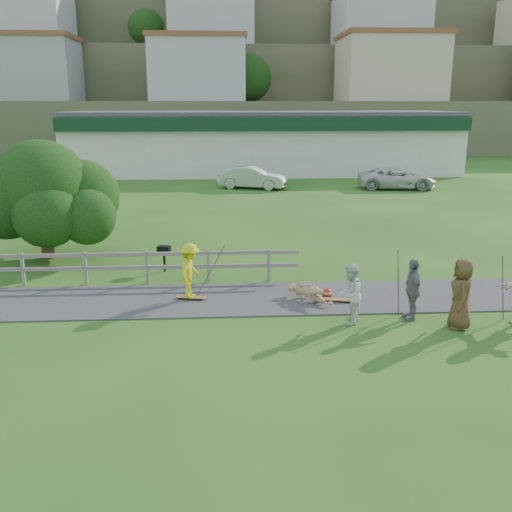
% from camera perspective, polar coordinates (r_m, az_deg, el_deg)
% --- Properties ---
extents(ground, '(260.00, 260.00, 0.00)m').
position_cam_1_polar(ground, '(15.92, -4.99, -6.23)').
color(ground, '#255117').
rests_on(ground, ground).
extents(path, '(34.00, 3.00, 0.04)m').
position_cam_1_polar(path, '(17.32, -4.88, -4.37)').
color(path, '#323234').
rests_on(path, ground).
extents(fence, '(15.05, 0.10, 1.10)m').
position_cam_1_polar(fence, '(19.50, -18.50, -0.73)').
color(fence, slate).
rests_on(fence, ground).
extents(strip_mall, '(32.50, 10.75, 5.10)m').
position_cam_1_polar(strip_mall, '(50.00, 0.59, 11.38)').
color(strip_mall, silver).
rests_on(strip_mall, ground).
extents(hillside, '(220.00, 67.00, 47.50)m').
position_cam_1_polar(hillside, '(106.49, -3.94, 19.65)').
color(hillside, '#4B5934').
rests_on(hillside, ground).
extents(skater_rider, '(0.88, 1.20, 1.66)m').
position_cam_1_polar(skater_rider, '(17.11, -6.58, -1.80)').
color(skater_rider, yellow).
rests_on(skater_rider, ground).
extents(skater_fallen, '(1.47, 1.31, 0.58)m').
position_cam_1_polar(skater_fallen, '(17.09, 5.37, -3.69)').
color(skater_fallen, tan).
rests_on(skater_fallen, ground).
extents(spectator_a, '(0.89, 0.98, 1.65)m').
position_cam_1_polar(spectator_a, '(15.43, 9.37, -3.81)').
color(spectator_a, silver).
rests_on(spectator_a, ground).
extents(spectator_b, '(0.45, 1.02, 1.71)m').
position_cam_1_polar(spectator_b, '(16.12, 15.36, -3.22)').
color(spectator_b, slate).
rests_on(spectator_b, ground).
extents(spectator_c, '(0.82, 1.05, 1.89)m').
position_cam_1_polar(spectator_c, '(15.83, 19.86, -3.59)').
color(spectator_c, brown).
rests_on(spectator_c, ground).
extents(car_silver, '(4.95, 3.06, 1.54)m').
position_cam_1_polar(car_silver, '(39.94, -0.33, 7.85)').
color(car_silver, silver).
rests_on(car_silver, ground).
extents(car_white, '(5.53, 2.98, 1.47)m').
position_cam_1_polar(car_white, '(41.02, 13.91, 7.56)').
color(car_white, silver).
rests_on(car_white, ground).
extents(tree, '(5.82, 5.82, 3.30)m').
position_cam_1_polar(tree, '(22.95, -20.38, 3.78)').
color(tree, black).
rests_on(tree, ground).
extents(bbq, '(0.48, 0.41, 0.92)m').
position_cam_1_polar(bbq, '(20.33, -9.16, -0.27)').
color(bbq, black).
rests_on(bbq, ground).
extents(longboard_rider, '(0.91, 0.39, 0.10)m').
position_cam_1_polar(longboard_rider, '(17.35, -6.50, -4.27)').
color(longboard_rider, brown).
rests_on(longboard_rider, ground).
extents(longboard_fallen, '(0.96, 0.42, 0.10)m').
position_cam_1_polar(longboard_fallen, '(17.21, 8.05, -4.48)').
color(longboard_fallen, brown).
rests_on(longboard_fallen, ground).
extents(helmet, '(0.31, 0.31, 0.31)m').
position_cam_1_polar(helmet, '(17.56, 7.13, -3.69)').
color(helmet, '#AA230E').
rests_on(helmet, ground).
extents(pole_rider, '(0.03, 0.03, 1.82)m').
position_cam_1_polar(pole_rider, '(17.45, -4.56, -1.15)').
color(pole_rider, brown).
rests_on(pole_rider, ground).
extents(pole_spec_left, '(0.03, 0.03, 1.90)m').
position_cam_1_polar(pole_spec_left, '(16.31, 14.04, -2.57)').
color(pole_spec_left, brown).
rests_on(pole_spec_left, ground).
extents(pole_spec_right, '(0.03, 0.03, 1.84)m').
position_cam_1_polar(pole_spec_right, '(16.84, 23.46, -2.94)').
color(pole_spec_right, brown).
rests_on(pole_spec_right, ground).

